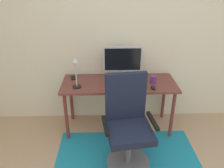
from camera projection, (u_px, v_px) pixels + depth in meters
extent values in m
cube|color=beige|center=(123.00, 32.00, 2.99)|extent=(6.00, 0.10, 2.60)
cube|color=teal|center=(127.00, 158.00, 2.67)|extent=(1.71, 1.00, 0.01)
cube|color=brown|center=(119.00, 83.00, 2.93)|extent=(1.50, 0.58, 0.03)
cylinder|color=maroon|center=(66.00, 117.00, 2.86)|extent=(0.04, 0.04, 0.69)
cylinder|color=maroon|center=(172.00, 115.00, 2.90)|extent=(0.04, 0.04, 0.69)
cylinder|color=maroon|center=(71.00, 99.00, 3.27)|extent=(0.04, 0.04, 0.69)
cylinder|color=maroon|center=(164.00, 98.00, 3.31)|extent=(0.04, 0.04, 0.69)
cylinder|color=#B2B2B7|center=(122.00, 77.00, 3.06)|extent=(0.18, 0.18, 0.01)
cylinder|color=#B2B2B7|center=(122.00, 74.00, 3.03)|extent=(0.04, 0.04, 0.09)
cube|color=#B7B7BC|center=(123.00, 59.00, 2.94)|extent=(0.52, 0.04, 0.34)
cube|color=black|center=(123.00, 59.00, 2.92)|extent=(0.48, 0.00, 0.30)
cube|color=black|center=(127.00, 88.00, 2.76)|extent=(0.43, 0.13, 0.02)
ellipsoid|color=black|center=(153.00, 87.00, 2.75)|extent=(0.06, 0.10, 0.03)
cylinder|color=#6F2A88|center=(153.00, 79.00, 2.89)|extent=(0.07, 0.07, 0.09)
cube|color=black|center=(73.00, 78.00, 3.05)|extent=(0.10, 0.15, 0.01)
cylinder|color=black|center=(77.00, 87.00, 2.79)|extent=(0.11, 0.11, 0.01)
cylinder|color=beige|center=(76.00, 74.00, 2.72)|extent=(0.02, 0.02, 0.32)
cone|color=beige|center=(75.00, 60.00, 2.64)|extent=(0.08, 0.08, 0.06)
cylinder|color=slate|center=(128.00, 163.00, 2.57)|extent=(0.50, 0.50, 0.05)
cylinder|color=slate|center=(128.00, 148.00, 2.48)|extent=(0.06, 0.06, 0.39)
cube|color=#191E33|center=(129.00, 131.00, 2.38)|extent=(0.53, 0.53, 0.08)
cube|color=#191E33|center=(126.00, 96.00, 2.42)|extent=(0.45, 0.12, 0.56)
cube|color=black|center=(105.00, 125.00, 2.29)|extent=(0.08, 0.33, 0.03)
cube|color=black|center=(153.00, 121.00, 2.37)|extent=(0.08, 0.33, 0.03)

